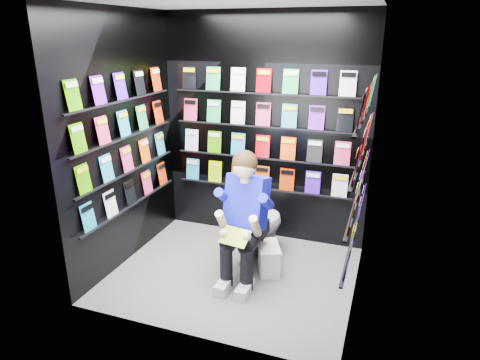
% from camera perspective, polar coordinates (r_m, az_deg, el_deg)
% --- Properties ---
extents(floor, '(2.40, 2.40, 0.00)m').
position_cam_1_polar(floor, '(4.51, -0.89, -12.41)').
color(floor, slate).
rests_on(floor, ground).
extents(ceiling, '(2.40, 2.40, 0.00)m').
position_cam_1_polar(ceiling, '(3.85, -1.10, 22.70)').
color(ceiling, white).
rests_on(ceiling, floor).
extents(wall_back, '(2.40, 0.04, 2.60)m').
position_cam_1_polar(wall_back, '(4.91, 3.17, 6.63)').
color(wall_back, black).
rests_on(wall_back, floor).
extents(wall_front, '(2.40, 0.04, 2.60)m').
position_cam_1_polar(wall_front, '(3.12, -7.50, -0.89)').
color(wall_front, black).
rests_on(wall_front, floor).
extents(wall_left, '(0.04, 2.00, 2.60)m').
position_cam_1_polar(wall_left, '(4.54, -15.34, 4.95)').
color(wall_left, black).
rests_on(wall_left, floor).
extents(wall_right, '(0.04, 2.00, 2.60)m').
position_cam_1_polar(wall_right, '(3.75, 16.43, 1.93)').
color(wall_right, black).
rests_on(wall_right, floor).
extents(comics_back, '(2.10, 0.06, 1.37)m').
position_cam_1_polar(comics_back, '(4.88, 3.07, 6.61)').
color(comics_back, red).
rests_on(comics_back, wall_back).
extents(comics_left, '(0.06, 1.70, 1.37)m').
position_cam_1_polar(comics_left, '(4.52, -15.04, 4.99)').
color(comics_left, red).
rests_on(comics_left, wall_left).
extents(comics_right, '(0.06, 1.70, 1.37)m').
position_cam_1_polar(comics_right, '(3.75, 15.99, 2.05)').
color(comics_right, red).
rests_on(comics_right, wall_right).
extents(toilet, '(0.53, 0.81, 0.73)m').
position_cam_1_polar(toilet, '(4.67, 2.46, -6.12)').
color(toilet, white).
rests_on(toilet, floor).
extents(longbox, '(0.32, 0.40, 0.26)m').
position_cam_1_polar(longbox, '(4.51, 3.81, -10.50)').
color(longbox, white).
rests_on(longbox, floor).
extents(longbox_lid, '(0.34, 0.42, 0.03)m').
position_cam_1_polar(longbox_lid, '(4.44, 3.85, -8.86)').
color(longbox_lid, white).
rests_on(longbox_lid, longbox).
extents(reader, '(0.66, 0.86, 1.45)m').
position_cam_1_polar(reader, '(4.18, 0.97, -3.06)').
color(reader, '#1516C7').
rests_on(reader, toilet).
extents(held_comic, '(0.30, 0.20, 0.12)m').
position_cam_1_polar(held_comic, '(3.96, -0.70, -7.58)').
color(held_comic, green).
rests_on(held_comic, reader).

